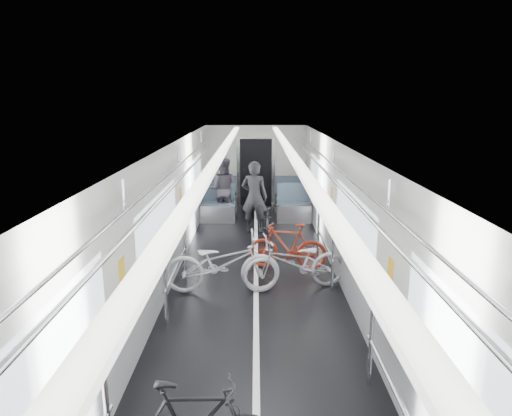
# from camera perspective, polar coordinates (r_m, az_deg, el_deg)

# --- Properties ---
(car_shell) EXTENTS (3.02, 14.01, 2.41)m
(car_shell) POSITION_cam_1_polar(r_m,az_deg,el_deg) (8.70, 0.00, -0.07)
(car_shell) COLOR black
(car_shell) RESTS_ON ground
(bike_left_far) EXTENTS (1.96, 0.81, 1.01)m
(bike_left_far) POSITION_cam_1_polar(r_m,az_deg,el_deg) (7.67, -4.23, -6.88)
(bike_left_far) COLOR silver
(bike_left_far) RESTS_ON floor
(bike_right_mid) EXTENTS (1.89, 1.01, 0.95)m
(bike_right_mid) POSITION_cam_1_polar(r_m,az_deg,el_deg) (7.77, 4.96, -6.86)
(bike_right_mid) COLOR #A8A7AC
(bike_right_mid) RESTS_ON floor
(bike_right_far) EXTENTS (1.54, 0.64, 0.90)m
(bike_right_far) POSITION_cam_1_polar(r_m,az_deg,el_deg) (8.70, 3.95, -4.76)
(bike_right_far) COLOR maroon
(bike_right_far) RESTS_ON floor
(bike_aisle) EXTENTS (0.57, 1.53, 0.80)m
(bike_aisle) POSITION_cam_1_polar(r_m,az_deg,el_deg) (10.96, 1.50, -1.13)
(bike_aisle) COLOR black
(bike_aisle) RESTS_ON floor
(person_standing) EXTENTS (0.71, 0.55, 1.74)m
(person_standing) POSITION_cam_1_polar(r_m,az_deg,el_deg) (10.94, -0.21, 1.38)
(person_standing) COLOR black
(person_standing) RESTS_ON floor
(person_seated) EXTENTS (0.88, 0.73, 1.67)m
(person_seated) POSITION_cam_1_polar(r_m,az_deg,el_deg) (12.14, -4.18, 2.40)
(person_seated) COLOR #36313A
(person_seated) RESTS_ON floor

